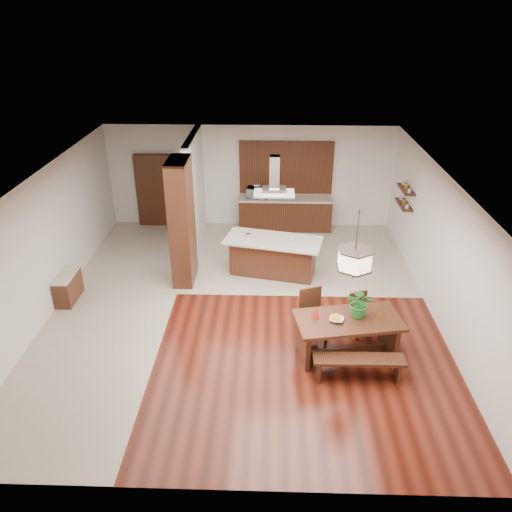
{
  "coord_description": "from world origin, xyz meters",
  "views": [
    {
      "loc": [
        0.58,
        -9.02,
        5.88
      ],
      "look_at": [
        0.3,
        0.0,
        1.25
      ],
      "focal_mm": 35.0,
      "sensor_mm": 36.0,
      "label": 1
    }
  ],
  "objects_px": {
    "dining_chair_right": "(361,315)",
    "dining_chair_left": "(314,316)",
    "dining_table": "(348,328)",
    "foliage_plant": "(360,303)",
    "dining_bench": "(358,368)",
    "kitchen_island": "(273,256)",
    "island_cup": "(292,239)",
    "pendant_lantern": "(356,246)",
    "microwave": "(257,193)",
    "range_hood": "(274,175)",
    "fruit_bowl": "(337,320)",
    "hallway_console": "(68,287)"
  },
  "relations": [
    {
      "from": "dining_chair_right",
      "to": "dining_chair_left",
      "type": "bearing_deg",
      "value": 168.25
    },
    {
      "from": "dining_table",
      "to": "foliage_plant",
      "type": "bearing_deg",
      "value": 26.83
    },
    {
      "from": "dining_chair_left",
      "to": "dining_bench",
      "type": "bearing_deg",
      "value": -81.26
    },
    {
      "from": "kitchen_island",
      "to": "island_cup",
      "type": "relative_size",
      "value": 21.72
    },
    {
      "from": "pendant_lantern",
      "to": "microwave",
      "type": "distance_m",
      "value": 6.08
    },
    {
      "from": "kitchen_island",
      "to": "range_hood",
      "type": "height_order",
      "value": "range_hood"
    },
    {
      "from": "dining_bench",
      "to": "fruit_bowl",
      "type": "distance_m",
      "value": 0.91
    },
    {
      "from": "pendant_lantern",
      "to": "range_hood",
      "type": "bearing_deg",
      "value": 113.91
    },
    {
      "from": "dining_chair_left",
      "to": "dining_chair_right",
      "type": "xyz_separation_m",
      "value": [
        0.93,
        0.17,
        -0.08
      ]
    },
    {
      "from": "dining_chair_left",
      "to": "pendant_lantern",
      "type": "distance_m",
      "value": 1.88
    },
    {
      "from": "dining_table",
      "to": "dining_chair_left",
      "type": "relative_size",
      "value": 1.97
    },
    {
      "from": "dining_bench",
      "to": "island_cup",
      "type": "bearing_deg",
      "value": 106.3
    },
    {
      "from": "kitchen_island",
      "to": "microwave",
      "type": "xyz_separation_m",
      "value": [
        -0.46,
        2.63,
        0.63
      ]
    },
    {
      "from": "dining_chair_right",
      "to": "microwave",
      "type": "height_order",
      "value": "microwave"
    },
    {
      "from": "foliage_plant",
      "to": "dining_chair_left",
      "type": "bearing_deg",
      "value": 153.55
    },
    {
      "from": "foliage_plant",
      "to": "microwave",
      "type": "bearing_deg",
      "value": 109.85
    },
    {
      "from": "foliage_plant",
      "to": "dining_bench",
      "type": "bearing_deg",
      "value": -95.66
    },
    {
      "from": "microwave",
      "to": "hallway_console",
      "type": "bearing_deg",
      "value": -129.02
    },
    {
      "from": "hallway_console",
      "to": "microwave",
      "type": "xyz_separation_m",
      "value": [
        4.01,
        3.96,
        0.79
      ]
    },
    {
      "from": "kitchen_island",
      "to": "pendant_lantern",
      "type": "bearing_deg",
      "value": -53.33
    },
    {
      "from": "dining_table",
      "to": "hallway_console",
      "type": "bearing_deg",
      "value": 163.51
    },
    {
      "from": "dining_chair_right",
      "to": "fruit_bowl",
      "type": "xyz_separation_m",
      "value": [
        -0.59,
        -0.73,
        0.39
      ]
    },
    {
      "from": "foliage_plant",
      "to": "fruit_bowl",
      "type": "distance_m",
      "value": 0.52
    },
    {
      "from": "dining_bench",
      "to": "fruit_bowl",
      "type": "xyz_separation_m",
      "value": [
        -0.35,
        0.6,
        0.6
      ]
    },
    {
      "from": "pendant_lantern",
      "to": "microwave",
      "type": "bearing_deg",
      "value": 107.72
    },
    {
      "from": "dining_chair_right",
      "to": "pendant_lantern",
      "type": "height_order",
      "value": "pendant_lantern"
    },
    {
      "from": "dining_bench",
      "to": "pendant_lantern",
      "type": "distance_m",
      "value": 2.14
    },
    {
      "from": "dining_chair_left",
      "to": "foliage_plant",
      "type": "relative_size",
      "value": 1.86
    },
    {
      "from": "dining_chair_left",
      "to": "dining_chair_right",
      "type": "relative_size",
      "value": 1.19
    },
    {
      "from": "foliage_plant",
      "to": "island_cup",
      "type": "height_order",
      "value": "foliage_plant"
    },
    {
      "from": "fruit_bowl",
      "to": "dining_bench",
      "type": "bearing_deg",
      "value": -59.6
    },
    {
      "from": "foliage_plant",
      "to": "fruit_bowl",
      "type": "bearing_deg",
      "value": -157.6
    },
    {
      "from": "dining_chair_right",
      "to": "foliage_plant",
      "type": "relative_size",
      "value": 1.57
    },
    {
      "from": "dining_table",
      "to": "kitchen_island",
      "type": "distance_m",
      "value": 3.34
    },
    {
      "from": "dining_bench",
      "to": "dining_chair_right",
      "type": "xyz_separation_m",
      "value": [
        0.24,
        1.33,
        0.21
      ]
    },
    {
      "from": "dining_table",
      "to": "dining_chair_right",
      "type": "relative_size",
      "value": 2.34
    },
    {
      "from": "dining_bench",
      "to": "foliage_plant",
      "type": "height_order",
      "value": "foliage_plant"
    },
    {
      "from": "fruit_bowl",
      "to": "microwave",
      "type": "distance_m",
      "value": 5.98
    },
    {
      "from": "kitchen_island",
      "to": "range_hood",
      "type": "bearing_deg",
      "value": 102.73
    },
    {
      "from": "fruit_bowl",
      "to": "microwave",
      "type": "xyz_separation_m",
      "value": [
        -1.59,
        5.76,
        0.28
      ]
    },
    {
      "from": "foliage_plant",
      "to": "dining_table",
      "type": "bearing_deg",
      "value": -153.17
    },
    {
      "from": "dining_bench",
      "to": "pendant_lantern",
      "type": "relative_size",
      "value": 1.2
    },
    {
      "from": "pendant_lantern",
      "to": "hallway_console",
      "type": "bearing_deg",
      "value": 163.51
    },
    {
      "from": "hallway_console",
      "to": "foliage_plant",
      "type": "xyz_separation_m",
      "value": [
        6.02,
        -1.62,
        0.75
      ]
    },
    {
      "from": "dining_table",
      "to": "kitchen_island",
      "type": "xyz_separation_m",
      "value": [
        -1.36,
        3.05,
        -0.1
      ]
    },
    {
      "from": "hallway_console",
      "to": "kitchen_island",
      "type": "xyz_separation_m",
      "value": [
        4.47,
        1.33,
        0.16
      ]
    },
    {
      "from": "dining_bench",
      "to": "microwave",
      "type": "distance_m",
      "value": 6.7
    },
    {
      "from": "dining_bench",
      "to": "fruit_bowl",
      "type": "height_order",
      "value": "fruit_bowl"
    },
    {
      "from": "hallway_console",
      "to": "dining_chair_left",
      "type": "height_order",
      "value": "dining_chair_left"
    },
    {
      "from": "dining_chair_right",
      "to": "island_cup",
      "type": "xyz_separation_m",
      "value": [
        -1.29,
        2.28,
        0.54
      ]
    }
  ]
}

